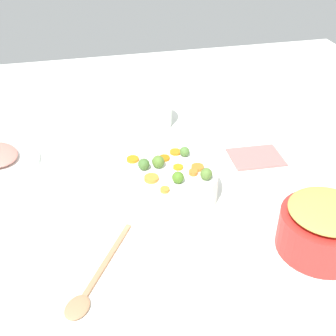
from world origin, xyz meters
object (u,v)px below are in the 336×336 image
metal_pot (323,232)px  wooden_spoon (90,287)px  casserole_dish (145,111)px  serving_bowl_carrots (168,183)px

metal_pot → wooden_spoon: metal_pot is taller
metal_pot → casserole_dish: size_ratio=1.12×
serving_bowl_carrots → metal_pot: metal_pot is taller
serving_bowl_carrots → casserole_dish: (-0.02, -0.44, 0.01)m
wooden_spoon → casserole_dish: size_ratio=1.48×
serving_bowl_carrots → metal_pot: size_ratio=1.28×
wooden_spoon → casserole_dish: casserole_dish is taller
metal_pot → casserole_dish: (0.30, -0.74, 0.00)m
metal_pot → casserole_dish: 0.79m
metal_pot → casserole_dish: casserole_dish is taller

